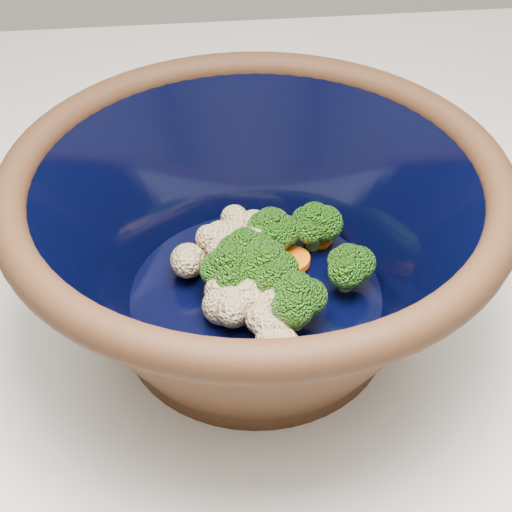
# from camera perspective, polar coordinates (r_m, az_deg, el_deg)

# --- Properties ---
(mixing_bowl) EXTENTS (0.43, 0.43, 0.16)m
(mixing_bowl) POSITION_cam_1_polar(r_m,az_deg,el_deg) (0.54, -0.00, 1.24)
(mixing_bowl) COLOR black
(mixing_bowl) RESTS_ON counter
(vegetable_pile) EXTENTS (0.16, 0.16, 0.06)m
(vegetable_pile) POSITION_cam_1_polar(r_m,az_deg,el_deg) (0.56, 0.63, -0.76)
(vegetable_pile) COLOR #608442
(vegetable_pile) RESTS_ON mixing_bowl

